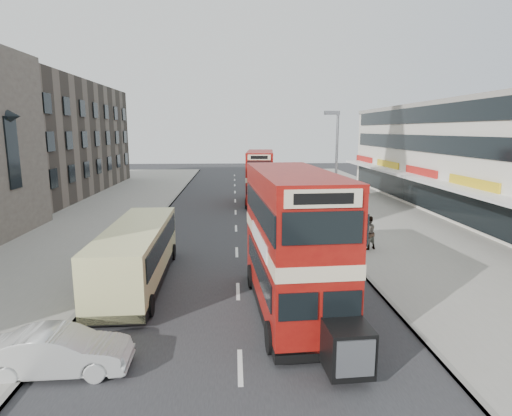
% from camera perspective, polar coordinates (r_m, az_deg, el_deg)
% --- Properties ---
extents(ground, '(160.00, 160.00, 0.00)m').
position_cam_1_polar(ground, '(11.74, -1.97, -25.65)').
color(ground, '#28282B').
rests_on(ground, ground).
extents(road_surface, '(12.00, 90.00, 0.01)m').
position_cam_1_polar(road_surface, '(30.28, -2.70, -2.75)').
color(road_surface, '#28282B').
rests_on(road_surface, ground).
extents(pavement_right, '(12.00, 90.00, 0.15)m').
position_cam_1_polar(pavement_right, '(32.61, 18.90, -2.23)').
color(pavement_right, gray).
rests_on(pavement_right, ground).
extents(pavement_left, '(12.00, 90.00, 0.15)m').
position_cam_1_polar(pavement_left, '(32.51, -24.39, -2.65)').
color(pavement_left, gray).
rests_on(pavement_left, ground).
extents(kerb_left, '(0.20, 90.00, 0.16)m').
position_cam_1_polar(kerb_left, '(30.85, -14.12, -2.69)').
color(kerb_left, gray).
rests_on(kerb_left, ground).
extents(kerb_right, '(0.20, 90.00, 0.16)m').
position_cam_1_polar(kerb_right, '(30.90, 8.69, -2.46)').
color(kerb_right, gray).
rests_on(kerb_right, ground).
extents(brick_terrace, '(14.00, 28.00, 12.00)m').
position_cam_1_polar(brick_terrace, '(52.28, -28.08, 8.23)').
color(brick_terrace, '#66594C').
rests_on(brick_terrace, ground).
extents(commercial_row, '(9.90, 46.20, 9.30)m').
position_cam_1_polar(commercial_row, '(37.41, 29.60, 5.69)').
color(commercial_row, beige).
rests_on(commercial_row, ground).
extents(street_lamp, '(1.00, 0.20, 8.12)m').
position_cam_1_polar(street_lamp, '(28.36, 10.61, 5.96)').
color(street_lamp, slate).
rests_on(street_lamp, ground).
extents(bus_main, '(3.18, 9.61, 5.26)m').
position_cam_1_polar(bus_main, '(16.06, 4.94, -4.55)').
color(bus_main, black).
rests_on(bus_main, ground).
extents(bus_second, '(3.01, 8.87, 4.80)m').
position_cam_1_polar(bus_second, '(40.15, 0.56, 4.17)').
color(bus_second, black).
rests_on(bus_second, ground).
extents(coach, '(2.61, 9.44, 2.49)m').
position_cam_1_polar(coach, '(19.97, -15.73, -5.78)').
color(coach, black).
rests_on(coach, ground).
extents(car_left_front, '(4.02, 1.50, 1.31)m').
position_cam_1_polar(car_left_front, '(14.01, -24.91, -17.11)').
color(car_left_front, beige).
rests_on(car_left_front, ground).
extents(car_right_a, '(4.70, 2.38, 1.31)m').
position_cam_1_polar(car_right_a, '(24.92, 8.54, -4.22)').
color(car_right_a, maroon).
rests_on(car_right_a, ground).
extents(car_right_b, '(4.00, 2.08, 1.08)m').
position_cam_1_polar(car_right_b, '(30.17, 7.93, -1.86)').
color(car_right_b, '#BD8712').
rests_on(car_right_b, ground).
extents(car_right_c, '(4.07, 1.79, 1.36)m').
position_cam_1_polar(car_right_c, '(42.15, 3.68, 1.92)').
color(car_right_c, '#588DB0').
rests_on(car_right_c, ground).
extents(pedestrian_near, '(0.86, 0.73, 1.96)m').
position_cam_1_polar(pedestrian_near, '(25.14, 14.85, -3.21)').
color(pedestrian_near, gray).
rests_on(pedestrian_near, pavement_right).
extents(pedestrian_far, '(1.16, 0.75, 1.84)m').
position_cam_1_polar(pedestrian_far, '(39.34, 9.63, 1.75)').
color(pedestrian_far, gray).
rests_on(pedestrian_far, pavement_right).
extents(cyclist, '(0.80, 1.89, 2.30)m').
position_cam_1_polar(cyclist, '(30.12, 3.96, -1.32)').
color(cyclist, gray).
rests_on(cyclist, ground).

